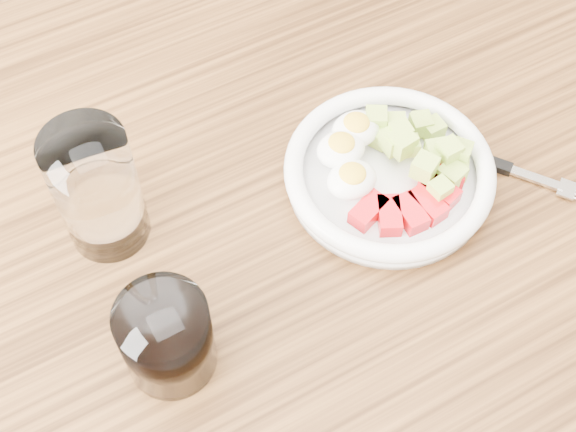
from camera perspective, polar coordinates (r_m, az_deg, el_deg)
name	(u,v)px	position (r m, az deg, el deg)	size (l,w,h in m)	color
dining_table	(301,284)	(0.86, 0.90, -4.83)	(1.50, 0.90, 0.77)	brown
bowl	(388,170)	(0.80, 7.16, 3.29)	(0.21, 0.21, 0.05)	white
fork	(492,163)	(0.84, 14.33, 3.64)	(0.13, 0.16, 0.01)	black
water_glass	(97,190)	(0.74, -13.43, 1.83)	(0.08, 0.08, 0.14)	white
coffee_glass	(167,338)	(0.69, -8.61, -8.60)	(0.08, 0.08, 0.09)	white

